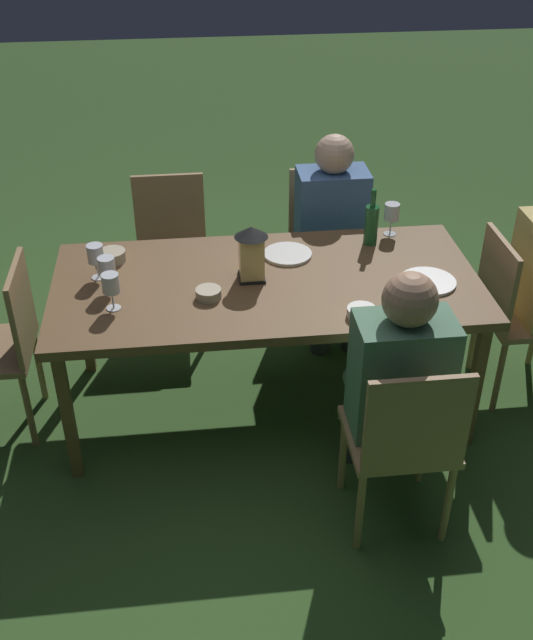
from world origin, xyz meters
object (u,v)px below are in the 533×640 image
Objects in this scene: person_in_blue at (333,229)px; wine_glass_a at (392,213)px; bowl_bread at (362,312)px; chair_side_left_b at (172,246)px; bowl_olives at (208,293)px; chair_side_left_a at (325,238)px; wine_glass_d at (96,255)px; chair_side_right_a at (404,439)px; chair_head_far at (3,341)px; bowl_salad at (112,255)px; green_bottle_on_table at (371,224)px; wine_glass_c at (107,268)px; wine_glass_b at (111,285)px; chair_head_near at (514,309)px; person_in_green at (395,378)px; lantern_centerpiece at (251,250)px; plate_a at (288,254)px; dining_table at (266,290)px; plate_b at (428,282)px.

person_in_blue reaches higher than wine_glass_a.
chair_side_left_b is at bearing -56.21° from bowl_bread.
bowl_olives is at bearing 28.44° from wine_glass_a.
chair_side_left_a is 1.47m from wine_glass_d.
chair_head_far is at bearing -27.23° from chair_side_right_a.
chair_head_far is at bearing 27.59° from bowl_salad.
green_bottle_on_table is 1.72× the size of wine_glass_c.
bowl_salad is at bearing -86.56° from wine_glass_b.
person_in_blue is 1.05m from chair_head_near.
lantern_centerpiece is (0.51, -0.69, 0.24)m from person_in_green.
bowl_olives is (0.96, 0.52, -0.09)m from wine_glass_a.
person_in_blue is at bearing -90.00° from chair_side_right_a.
plate_a is (0.31, -1.09, 0.25)m from chair_side_right_a.
dining_table is 1.25m from chair_head_near.
chair_side_left_b is at bearing -12.42° from person_in_blue.
dining_table is 0.21m from lantern_centerpiece.
wine_glass_b is 1.43m from plate_b.
chair_head_near is 5.15× the size of wine_glass_b.
chair_side_left_b reaches higher than bowl_olives.
chair_side_left_b is 1.04m from bowl_olives.
chair_head_near is 0.77m from wine_glass_a.
bowl_olives is (0.72, -0.74, 0.27)m from chair_side_right_a.
lantern_centerpiece is 0.28m from bowl_olives.
chair_head_near is 1.00× the size of chair_side_right_a.
chair_side_left_a is 5.15× the size of wine_glass_b.
chair_side_left_b is 1.94m from chair_side_right_a.
wine_glass_a is at bearing 131.18° from person_in_blue.
chair_side_left_a is at bearing -78.34° from green_bottle_on_table.
chair_side_left_a is 0.76× the size of person_in_blue.
dining_table is 2.27× the size of chair_side_right_a.
lantern_centerpiece is 2.10× the size of bowl_bread.
wine_glass_b is 1.33× the size of bowl_salad.
chair_side_right_a is at bearing 117.20° from chair_side_left_b.
wine_glass_a reaches higher than chair_head_far.
chair_side_left_b is 0.99m from wine_glass_c.
wine_glass_b is at bearing 4.90° from chair_head_near.
lantern_centerpiece is 0.69m from green_bottle_on_table.
chair_head_far is at bearing 0.00° from chair_head_near.
dining_table is at bearing 0.00° from chair_head_near.
wine_glass_c is at bearing 90.07° from bowl_salad.
plate_b is at bearing 140.41° from chair_side_left_b.
bowl_bread is (-1.06, 0.19, -0.10)m from wine_glass_b.
person_in_blue is 0.86m from lantern_centerpiece.
plate_b is (-0.29, -0.75, 0.25)m from chair_side_right_a.
green_bottle_on_table is at bearing -159.23° from wine_glass_b.
plate_a is at bearing -70.68° from person_in_green.
lantern_centerpiece is at bearing -176.60° from wine_glass_c.
wine_glass_c is (0.71, 0.01, 0.17)m from dining_table.
chair_head_near reaches higher than plate_b.
chair_side_left_a is (-0.44, -0.86, -0.20)m from dining_table.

